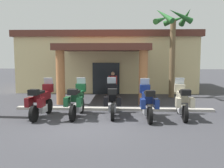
% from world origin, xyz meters
% --- Properties ---
extents(ground_plane, '(80.00, 80.00, 0.00)m').
position_xyz_m(ground_plane, '(0.00, 0.00, 0.00)').
color(ground_plane, '#38383D').
extents(motel_building, '(13.04, 11.29, 4.28)m').
position_xyz_m(motel_building, '(-0.08, 11.18, 2.17)').
color(motel_building, beige).
rests_on(motel_building, ground_plane).
extents(motorcycle_maroon, '(0.73, 2.21, 1.61)m').
position_xyz_m(motorcycle_maroon, '(-2.14, 1.15, 0.70)').
color(motorcycle_maroon, black).
rests_on(motorcycle_maroon, ground_plane).
extents(motorcycle_green, '(0.72, 2.21, 1.61)m').
position_xyz_m(motorcycle_green, '(-0.67, 1.35, 0.70)').
color(motorcycle_green, black).
rests_on(motorcycle_green, ground_plane).
extents(motorcycle_black, '(0.73, 2.21, 1.61)m').
position_xyz_m(motorcycle_black, '(0.80, 1.58, 0.70)').
color(motorcycle_black, black).
rests_on(motorcycle_black, ground_plane).
extents(motorcycle_blue, '(0.73, 2.21, 1.61)m').
position_xyz_m(motorcycle_blue, '(2.27, 1.16, 0.70)').
color(motorcycle_blue, black).
rests_on(motorcycle_blue, ground_plane).
extents(motorcycle_cream, '(0.72, 2.21, 1.61)m').
position_xyz_m(motorcycle_cream, '(3.74, 1.47, 0.70)').
color(motorcycle_cream, black).
rests_on(motorcycle_cream, ground_plane).
extents(pedestrian, '(0.51, 0.32, 1.60)m').
position_xyz_m(pedestrian, '(0.56, 6.26, 0.92)').
color(pedestrian, black).
rests_on(pedestrian, ground_plane).
extents(palm_tree_near_portico, '(2.35, 2.41, 5.52)m').
position_xyz_m(palm_tree_near_portico, '(4.20, 6.85, 4.00)').
color(palm_tree_near_portico, brown).
rests_on(palm_tree_near_portico, ground_plane).
extents(curb_strip, '(9.35, 0.36, 0.12)m').
position_xyz_m(curb_strip, '(0.80, 2.77, 0.06)').
color(curb_strip, '#ADA89E').
rests_on(curb_strip, ground_plane).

